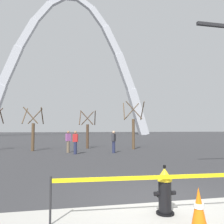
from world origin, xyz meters
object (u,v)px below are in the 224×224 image
(pedestrian_standing_center, at_px, (68,141))
(pedestrian_walking_right, at_px, (75,142))
(traffic_cone_by_hydrant, at_px, (199,209))
(monument_arch, at_px, (70,72))
(fire_hydrant, at_px, (165,191))
(pedestrian_walking_left, at_px, (114,142))

(pedestrian_standing_center, xyz_separation_m, pedestrian_walking_right, (0.45, -1.23, 0.00))
(traffic_cone_by_hydrant, height_order, pedestrian_standing_center, pedestrian_standing_center)
(monument_arch, xyz_separation_m, pedestrian_walking_right, (-1.36, -48.97, -16.60))
(fire_hydrant, xyz_separation_m, pedestrian_walking_left, (1.65, 12.19, 0.35))
(pedestrian_standing_center, bearing_deg, pedestrian_walking_right, -69.93)
(monument_arch, height_order, pedestrian_walking_right, monument_arch)
(monument_arch, bearing_deg, pedestrian_walking_right, -91.59)
(fire_hydrant, xyz_separation_m, pedestrian_walking_right, (-1.11, 11.92, 0.35))
(monument_arch, bearing_deg, traffic_cone_by_hydrant, -90.01)
(fire_hydrant, bearing_deg, pedestrian_standing_center, 96.75)
(traffic_cone_by_hydrant, bearing_deg, pedestrian_walking_right, 96.03)
(fire_hydrant, relative_size, pedestrian_walking_left, 0.62)
(pedestrian_standing_center, height_order, pedestrian_walking_right, same)
(pedestrian_standing_center, bearing_deg, fire_hydrant, -83.25)
(monument_arch, relative_size, pedestrian_walking_left, 28.28)
(fire_hydrant, height_order, traffic_cone_by_hydrant, fire_hydrant)
(fire_hydrant, relative_size, traffic_cone_by_hydrant, 1.36)
(traffic_cone_by_hydrant, xyz_separation_m, pedestrian_standing_center, (-1.80, 13.99, 0.46))
(fire_hydrant, height_order, pedestrian_standing_center, pedestrian_standing_center)
(monument_arch, bearing_deg, fire_hydrant, -90.24)
(pedestrian_standing_center, bearing_deg, pedestrian_walking_left, -16.61)
(fire_hydrant, xyz_separation_m, monument_arch, (0.25, 60.89, 16.95))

